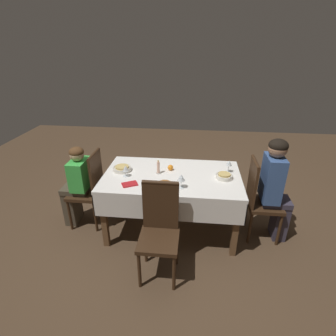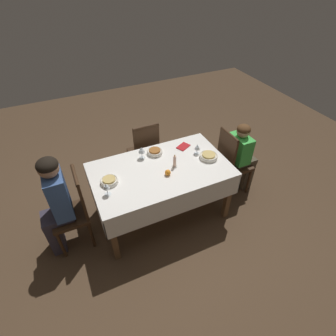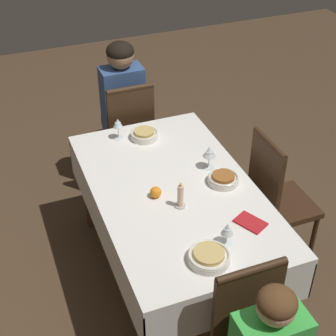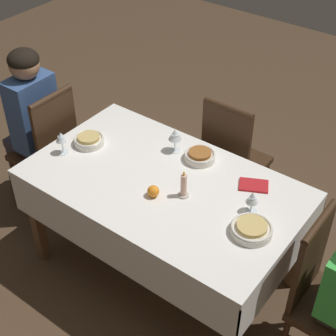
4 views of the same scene
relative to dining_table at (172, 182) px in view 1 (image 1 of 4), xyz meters
name	(u,v)px [view 1 (image 1 of 4)]	position (x,y,z in m)	size (l,w,h in m)	color
ground_plane	(172,227)	(0.00, 0.00, -0.63)	(8.00, 8.00, 0.00)	#4C3826
dining_table	(172,182)	(0.00, 0.00, 0.00)	(1.52, 0.90, 0.72)	white
chair_west	(259,197)	(-0.97, 0.02, -0.12)	(0.37, 0.37, 0.95)	#382314
chair_east	(90,187)	(0.97, 0.00, -0.12)	(0.37, 0.37, 0.95)	#382314
chair_north	(159,228)	(0.05, 0.66, -0.12)	(0.37, 0.37, 0.95)	#382314
person_adult_denim	(275,185)	(-1.12, 0.02, 0.04)	(0.34, 0.30, 1.19)	#383342
person_child_green	(76,183)	(1.13, 0.00, -0.08)	(0.33, 0.30, 1.01)	#4C4233
bowl_west	(224,176)	(-0.57, 0.01, 0.12)	(0.18, 0.18, 0.06)	silver
wine_glass_west	(229,164)	(-0.63, -0.14, 0.20)	(0.07, 0.07, 0.14)	white
bowl_east	(122,168)	(0.58, -0.05, 0.12)	(0.21, 0.21, 0.06)	silver
wine_glass_east	(126,169)	(0.50, 0.08, 0.18)	(0.07, 0.07, 0.13)	white
bowl_north	(165,185)	(0.05, 0.28, 0.12)	(0.18, 0.18, 0.06)	silver
wine_glass_north	(181,178)	(-0.12, 0.27, 0.20)	(0.08, 0.08, 0.15)	white
candle_centerpiece	(158,168)	(0.16, -0.03, 0.15)	(0.06, 0.06, 0.16)	beige
orange_fruit	(170,167)	(0.03, -0.12, 0.12)	(0.06, 0.06, 0.06)	orange
napkin_red_folded	(130,184)	(0.42, 0.26, 0.10)	(0.19, 0.16, 0.01)	red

